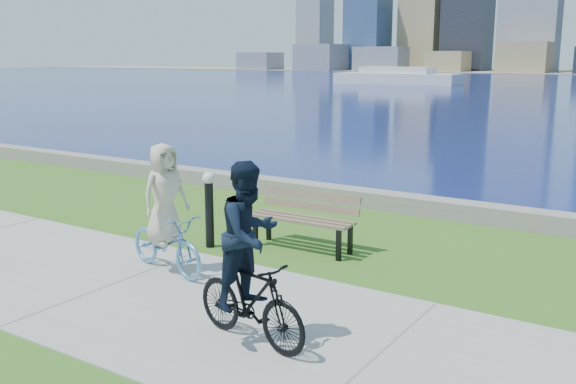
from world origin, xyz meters
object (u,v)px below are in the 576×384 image
cyclist_man (250,268)px  cyclist_woman (166,225)px  park_bench (305,215)px  bollard_lamp (209,204)px

cyclist_man → cyclist_woman: bearing=72.5°
cyclist_man → park_bench: bearing=32.1°
park_bench → cyclist_man: bearing=-69.0°
cyclist_woman → cyclist_man: 2.74m
bollard_lamp → cyclist_man: (2.73, -2.60, 0.15)m
cyclist_man → bollard_lamp: bearing=56.4°
park_bench → cyclist_woman: (-1.05, -2.13, 0.16)m
cyclist_woman → cyclist_man: (2.43, -1.26, 0.15)m
bollard_lamp → cyclist_woman: size_ratio=0.67×
bollard_lamp → cyclist_woman: bearing=-77.2°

